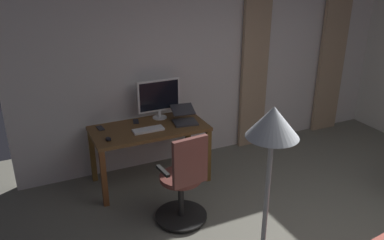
{
  "coord_description": "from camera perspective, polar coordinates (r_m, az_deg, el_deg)",
  "views": [
    {
      "loc": [
        2.56,
        1.78,
        2.63
      ],
      "look_at": [
        0.9,
        -1.79,
        1.0
      ],
      "focal_mm": 36.97,
      "sensor_mm": 36.0,
      "label": 1
    }
  ],
  "objects": [
    {
      "name": "floor_lamp",
      "position": [
        2.3,
        11.15,
        -5.93
      ],
      "size": [
        0.3,
        0.3,
        1.89
      ],
      "color": "black",
      "rests_on": "ground"
    },
    {
      "name": "computer_mouse",
      "position": [
        4.5,
        -11.98,
        -2.68
      ],
      "size": [
        0.06,
        0.1,
        0.04
      ],
      "primitive_type": "ellipsoid",
      "color": "black",
      "rests_on": "desk"
    },
    {
      "name": "computer_monitor",
      "position": [
        4.94,
        -4.8,
        3.37
      ],
      "size": [
        0.55,
        0.18,
        0.5
      ],
      "color": "white",
      "rests_on": "desk"
    },
    {
      "name": "desk",
      "position": [
        4.82,
        -6.18,
        -2.08
      ],
      "size": [
        1.38,
        0.69,
        0.74
      ],
      "color": "brown",
      "rests_on": "ground"
    },
    {
      "name": "curtain_right_panel",
      "position": [
        5.68,
        9.02,
        7.58
      ],
      "size": [
        0.41,
        0.06,
        2.39
      ],
      "primitive_type": "cube",
      "color": "tan",
      "rests_on": "ground"
    },
    {
      "name": "cell_phone_face_up",
      "position": [
        4.83,
        -13.09,
        -1.15
      ],
      "size": [
        0.08,
        0.15,
        0.01
      ],
      "primitive_type": "cube",
      "rotation": [
        0.0,
        0.0,
        0.11
      ],
      "color": "#232328",
      "rests_on": "desk"
    },
    {
      "name": "laptop",
      "position": [
        4.88,
        -1.12,
        0.36
      ],
      "size": [
        0.33,
        0.39,
        0.17
      ],
      "rotation": [
        0.0,
        0.0,
        -0.15
      ],
      "color": "#333338",
      "rests_on": "desk"
    },
    {
      "name": "office_chair",
      "position": [
        4.11,
        -1.19,
        -9.12
      ],
      "size": [
        0.56,
        0.56,
        1.04
      ],
      "rotation": [
        0.0,
        0.0,
        3.24
      ],
      "color": "black",
      "rests_on": "ground"
    },
    {
      "name": "computer_keyboard",
      "position": [
        4.67,
        -6.32,
        -1.41
      ],
      "size": [
        0.37,
        0.14,
        0.02
      ],
      "primitive_type": "cube",
      "color": "white",
      "rests_on": "desk"
    },
    {
      "name": "curtain_left_panel",
      "position": [
        6.56,
        19.55,
        8.57
      ],
      "size": [
        0.46,
        0.06,
        2.39
      ],
      "primitive_type": "cube",
      "color": "tan",
      "rests_on": "ground"
    },
    {
      "name": "cell_phone_by_monitor",
      "position": [
        4.95,
        -8.1,
        -0.21
      ],
      "size": [
        0.1,
        0.16,
        0.01
      ],
      "primitive_type": "cube",
      "rotation": [
        0.0,
        0.0,
        -0.24
      ],
      "color": "#232328",
      "rests_on": "desk"
    },
    {
      "name": "back_room_partition",
      "position": [
        5.45,
        3.86,
        9.55
      ],
      "size": [
        5.51,
        0.1,
        2.83
      ],
      "primitive_type": "cube",
      "color": "silver",
      "rests_on": "ground"
    }
  ]
}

